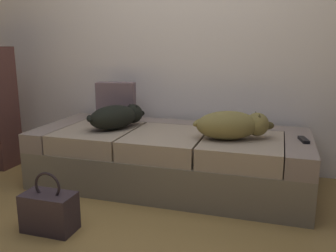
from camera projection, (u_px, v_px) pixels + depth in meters
The scene contains 7 objects.
back_wall at pixel (189, 12), 3.19m from camera, with size 6.40×0.10×2.80m, color white.
couch at pixel (170, 158), 2.92m from camera, with size 2.15×0.90×0.45m.
dog_dark at pixel (117, 117), 2.93m from camera, with size 0.42×0.53×0.19m.
dog_tan at pixel (233, 125), 2.60m from camera, with size 0.59×0.39×0.21m.
tv_remote at pixel (304, 140), 2.56m from camera, with size 0.04×0.15×0.02m, color black.
throw_pillow at pixel (116, 101), 3.23m from camera, with size 0.34×0.12×0.34m, color #6C575E.
handbag at pixel (49, 211), 2.21m from camera, with size 0.32×0.18×0.38m.
Camera 1 is at (0.81, -1.61, 1.13)m, focal length 38.66 mm.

